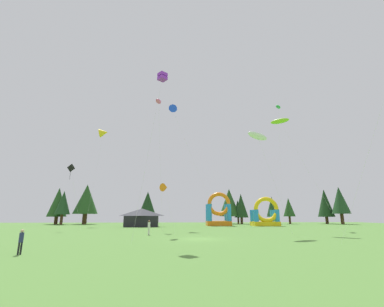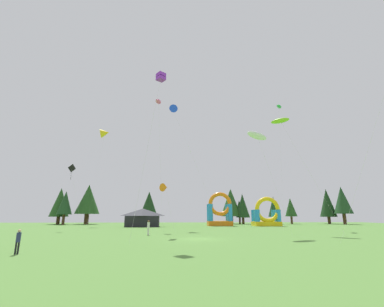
# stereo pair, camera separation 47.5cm
# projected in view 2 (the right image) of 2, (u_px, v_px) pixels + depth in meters

# --- Properties ---
(ground_plane) EXTENTS (120.00, 120.00, 0.00)m
(ground_plane) POSITION_uv_depth(u_px,v_px,m) (198.00, 239.00, 27.07)
(ground_plane) COLOR #548438
(kite_pink_parafoil) EXTENTS (1.54, 5.76, 20.59)m
(kite_pink_parafoil) POSITION_uv_depth(u_px,v_px,m) (158.00, 102.00, 41.51)
(kite_pink_parafoil) COLOR #EA599E
(kite_pink_parafoil) RESTS_ON ground_plane
(kite_lime_parafoil) EXTENTS (6.41, 6.82, 17.51)m
(kite_lime_parafoil) POSITION_uv_depth(u_px,v_px,m) (280.00, 121.00, 40.99)
(kite_lime_parafoil) COLOR #8CD826
(kite_lime_parafoil) RESTS_ON ground_plane
(kite_purple_box) EXTENTS (2.81, 2.39, 17.90)m
(kite_purple_box) POSITION_uv_depth(u_px,v_px,m) (161.00, 77.00, 28.83)
(kite_purple_box) COLOR purple
(kite_purple_box) RESTS_ON ground_plane
(kite_blue_delta) EXTENTS (11.18, 2.47, 25.23)m
(kite_blue_delta) POSITION_uv_depth(u_px,v_px,m) (173.00, 110.00, 55.13)
(kite_blue_delta) COLOR blue
(kite_blue_delta) RESTS_ON ground_plane
(kite_orange_delta) EXTENTS (2.48, 2.04, 7.13)m
(kite_orange_delta) POSITION_uv_depth(u_px,v_px,m) (165.00, 187.00, 38.86)
(kite_orange_delta) COLOR orange
(kite_orange_delta) RESTS_ON ground_plane
(kite_yellow_delta) EXTENTS (2.62, 11.21, 24.55)m
(kite_yellow_delta) POSITION_uv_depth(u_px,v_px,m) (105.00, 133.00, 67.32)
(kite_yellow_delta) COLOR yellow
(kite_yellow_delta) RESTS_ON ground_plane
(kite_black_diamond) EXTENTS (3.10, 1.06, 10.81)m
(kite_black_diamond) POSITION_uv_depth(u_px,v_px,m) (71.00, 169.00, 44.66)
(kite_black_diamond) COLOR black
(kite_black_diamond) RESTS_ON ground_plane
(kite_green_parafoil) EXTENTS (5.28, 9.15, 25.37)m
(kite_green_parafoil) POSITION_uv_depth(u_px,v_px,m) (279.00, 107.00, 54.58)
(kite_green_parafoil) COLOR green
(kite_green_parafoil) RESTS_ON ground_plane
(kite_white_parafoil) EXTENTS (6.09, 2.83, 13.57)m
(kite_white_parafoil) POSITION_uv_depth(u_px,v_px,m) (257.00, 136.00, 34.47)
(kite_white_parafoil) COLOR white
(kite_white_parafoil) RESTS_ON ground_plane
(person_midfield) EXTENTS (0.38, 0.38, 1.57)m
(person_midfield) POSITION_uv_depth(u_px,v_px,m) (18.00, 239.00, 16.83)
(person_midfield) COLOR black
(person_midfield) RESTS_ON ground_plane
(person_far_side) EXTENTS (0.44, 0.44, 1.82)m
(person_far_side) POSITION_uv_depth(u_px,v_px,m) (148.00, 226.00, 32.45)
(person_far_side) COLOR silver
(person_far_side) RESTS_ON ground_plane
(inflatable_blue_arch) EXTENTS (5.60, 3.88, 7.61)m
(inflatable_blue_arch) POSITION_uv_depth(u_px,v_px,m) (220.00, 213.00, 60.22)
(inflatable_blue_arch) COLOR orange
(inflatable_blue_arch) RESTS_ON ground_plane
(inflatable_yellow_castle) EXTENTS (5.94, 4.02, 6.47)m
(inflatable_yellow_castle) POSITION_uv_depth(u_px,v_px,m) (267.00, 216.00, 58.86)
(inflatable_yellow_castle) COLOR yellow
(inflatable_yellow_castle) RESTS_ON ground_plane
(festival_tent) EXTENTS (6.86, 3.55, 3.78)m
(festival_tent) POSITION_uv_depth(u_px,v_px,m) (143.00, 218.00, 54.82)
(festival_tent) COLOR black
(festival_tent) RESTS_ON ground_plane
(tree_row_0) EXTENTS (4.94, 4.94, 9.70)m
(tree_row_0) POSITION_uv_depth(u_px,v_px,m) (60.00, 202.00, 70.23)
(tree_row_0) COLOR #4C331E
(tree_row_0) RESTS_ON ground_plane
(tree_row_1) EXTENTS (3.75, 3.75, 8.51)m
(tree_row_1) POSITION_uv_depth(u_px,v_px,m) (65.00, 203.00, 67.34)
(tree_row_1) COLOR #4C331E
(tree_row_1) RESTS_ON ground_plane
(tree_row_2) EXTENTS (6.43, 6.43, 10.56)m
(tree_row_2) POSITION_uv_depth(u_px,v_px,m) (88.00, 199.00, 70.57)
(tree_row_2) COLOR #4C331E
(tree_row_2) RESTS_ON ground_plane
(tree_row_3) EXTENTS (4.52, 4.52, 8.67)m
(tree_row_3) POSITION_uv_depth(u_px,v_px,m) (149.00, 203.00, 70.19)
(tree_row_3) COLOR #4C331E
(tree_row_3) RESTS_ON ground_plane
(tree_row_4) EXTENTS (5.80, 5.80, 9.72)m
(tree_row_4) POSITION_uv_depth(u_px,v_px,m) (231.00, 203.00, 73.28)
(tree_row_4) COLOR #4C331E
(tree_row_4) RESTS_ON ground_plane
(tree_row_5) EXTENTS (2.73, 2.73, 6.43)m
(tree_row_5) POSITION_uv_depth(u_px,v_px,m) (239.00, 208.00, 72.05)
(tree_row_5) COLOR #4C331E
(tree_row_5) RESTS_ON ground_plane
(tree_row_6) EXTENTS (3.77, 3.77, 8.20)m
(tree_row_6) POSITION_uv_depth(u_px,v_px,m) (243.00, 206.00, 71.86)
(tree_row_6) COLOR #4C331E
(tree_row_6) RESTS_ON ground_plane
(tree_row_7) EXTENTS (3.15, 3.15, 7.39)m
(tree_row_7) POSITION_uv_depth(u_px,v_px,m) (274.00, 207.00, 71.01)
(tree_row_7) COLOR #4C331E
(tree_row_7) RESTS_ON ground_plane
(tree_row_8) EXTENTS (3.22, 3.22, 7.08)m
(tree_row_8) POSITION_uv_depth(u_px,v_px,m) (291.00, 207.00, 72.62)
(tree_row_8) COLOR #4C331E
(tree_row_8) RESTS_ON ground_plane
(tree_row_9) EXTENTS (4.44, 4.44, 9.66)m
(tree_row_9) POSITION_uv_depth(u_px,v_px,m) (327.00, 203.00, 73.44)
(tree_row_9) COLOR #4C331E
(tree_row_9) RESTS_ON ground_plane
(tree_row_10) EXTENTS (4.69, 4.69, 10.02)m
(tree_row_10) POSITION_uv_depth(u_px,v_px,m) (342.00, 200.00, 70.19)
(tree_row_10) COLOR #4C331E
(tree_row_10) RESTS_ON ground_plane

